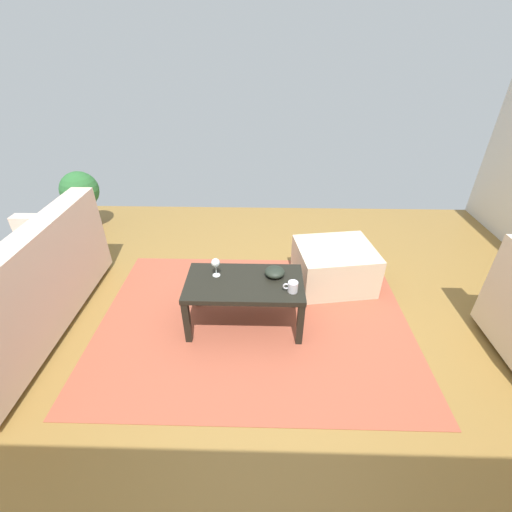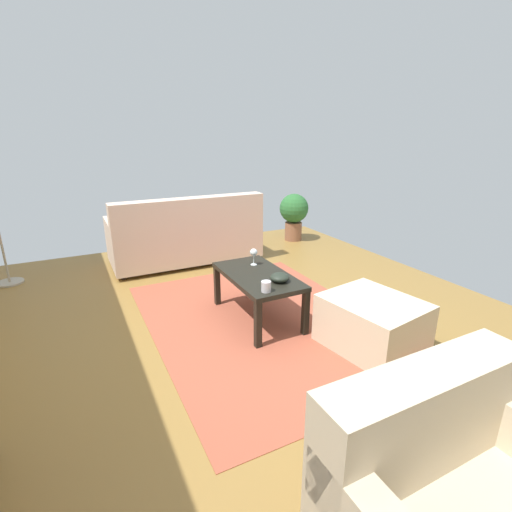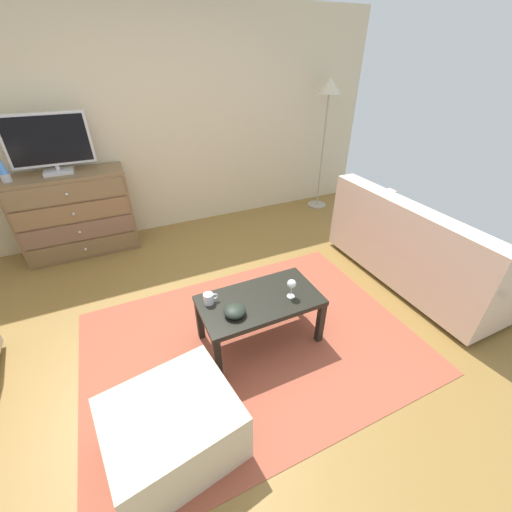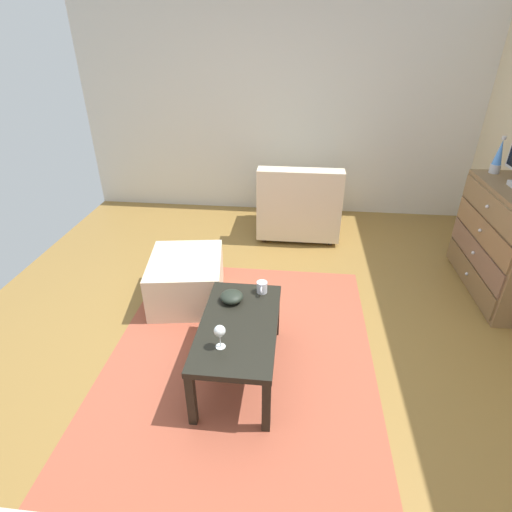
{
  "view_description": "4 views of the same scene",
  "coord_description": "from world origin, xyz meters",
  "px_view_note": "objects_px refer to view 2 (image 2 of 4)",
  "views": [
    {
      "loc": [
        0.13,
        1.98,
        2.04
      ],
      "look_at": [
        0.18,
        0.0,
        0.79
      ],
      "focal_mm": 24.21,
      "sensor_mm": 36.0,
      "label": 1
    },
    {
      "loc": [
        -2.45,
        1.21,
        1.62
      ],
      "look_at": [
        0.18,
        -0.12,
        0.63
      ],
      "focal_mm": 26.31,
      "sensor_mm": 36.0,
      "label": 2
    },
    {
      "loc": [
        -0.53,
        -1.86,
        2.02
      ],
      "look_at": [
        0.23,
        -0.22,
        0.85
      ],
      "focal_mm": 22.27,
      "sensor_mm": 36.0,
      "label": 3
    },
    {
      "loc": [
        2.28,
        0.14,
        2.08
      ],
      "look_at": [
        0.09,
        -0.09,
        0.83
      ],
      "focal_mm": 28.1,
      "sensor_mm": 36.0,
      "label": 4
    }
  ],
  "objects_px": {
    "couch_large": "(186,237)",
    "potted_plant": "(294,212)",
    "mug": "(266,286)",
    "bowl_decorative": "(280,277)",
    "wine_glass": "(254,253)",
    "coffee_table": "(258,280)",
    "ottoman": "(372,324)"
  },
  "relations": [
    {
      "from": "potted_plant",
      "to": "couch_large",
      "type": "bearing_deg",
      "value": 98.54
    },
    {
      "from": "coffee_table",
      "to": "couch_large",
      "type": "relative_size",
      "value": 0.5
    },
    {
      "from": "mug",
      "to": "ottoman",
      "type": "distance_m",
      "value": 0.87
    },
    {
      "from": "wine_glass",
      "to": "bowl_decorative",
      "type": "height_order",
      "value": "wine_glass"
    },
    {
      "from": "couch_large",
      "to": "mug",
      "type": "bearing_deg",
      "value": 179.75
    },
    {
      "from": "wine_glass",
      "to": "mug",
      "type": "relative_size",
      "value": 1.38
    },
    {
      "from": "coffee_table",
      "to": "potted_plant",
      "type": "xyz_separation_m",
      "value": [
        2.06,
        -1.68,
        0.06
      ]
    },
    {
      "from": "wine_glass",
      "to": "coffee_table",
      "type": "bearing_deg",
      "value": 161.84
    },
    {
      "from": "wine_glass",
      "to": "mug",
      "type": "xyz_separation_m",
      "value": [
        -0.59,
        0.19,
        -0.07
      ]
    },
    {
      "from": "wine_glass",
      "to": "potted_plant",
      "type": "bearing_deg",
      "value": -41.18
    },
    {
      "from": "couch_large",
      "to": "ottoman",
      "type": "distance_m",
      "value": 2.71
    },
    {
      "from": "bowl_decorative",
      "to": "mug",
      "type": "bearing_deg",
      "value": 122.74
    },
    {
      "from": "couch_large",
      "to": "potted_plant",
      "type": "relative_size",
      "value": 2.56
    },
    {
      "from": "wine_glass",
      "to": "couch_large",
      "type": "relative_size",
      "value": 0.09
    },
    {
      "from": "wine_glass",
      "to": "couch_large",
      "type": "height_order",
      "value": "couch_large"
    },
    {
      "from": "coffee_table",
      "to": "couch_large",
      "type": "bearing_deg",
      "value": 3.39
    },
    {
      "from": "coffee_table",
      "to": "bowl_decorative",
      "type": "bearing_deg",
      "value": -160.91
    },
    {
      "from": "bowl_decorative",
      "to": "potted_plant",
      "type": "xyz_separation_m",
      "value": [
        2.3,
        -1.6,
        -0.03
      ]
    },
    {
      "from": "couch_large",
      "to": "ottoman",
      "type": "bearing_deg",
      "value": -165.36
    },
    {
      "from": "mug",
      "to": "potted_plant",
      "type": "relative_size",
      "value": 0.16
    },
    {
      "from": "ottoman",
      "to": "coffee_table",
      "type": "bearing_deg",
      "value": 35.08
    },
    {
      "from": "coffee_table",
      "to": "couch_large",
      "type": "distance_m",
      "value": 1.8
    },
    {
      "from": "wine_glass",
      "to": "couch_large",
      "type": "bearing_deg",
      "value": 6.6
    },
    {
      "from": "wine_glass",
      "to": "potted_plant",
      "type": "height_order",
      "value": "potted_plant"
    },
    {
      "from": "wine_glass",
      "to": "mug",
      "type": "height_order",
      "value": "wine_glass"
    },
    {
      "from": "mug",
      "to": "potted_plant",
      "type": "height_order",
      "value": "potted_plant"
    },
    {
      "from": "wine_glass",
      "to": "bowl_decorative",
      "type": "xyz_separation_m",
      "value": [
        -0.47,
        -0.01,
        -0.08
      ]
    },
    {
      "from": "mug",
      "to": "bowl_decorative",
      "type": "distance_m",
      "value": 0.24
    },
    {
      "from": "mug",
      "to": "couch_large",
      "type": "relative_size",
      "value": 0.06
    },
    {
      "from": "coffee_table",
      "to": "couch_large",
      "type": "height_order",
      "value": "couch_large"
    },
    {
      "from": "bowl_decorative",
      "to": "couch_large",
      "type": "distance_m",
      "value": 2.05
    },
    {
      "from": "mug",
      "to": "bowl_decorative",
      "type": "relative_size",
      "value": 0.71
    }
  ]
}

